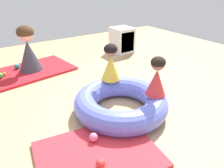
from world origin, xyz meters
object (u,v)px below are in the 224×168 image
(play_ball_orange, at_px, (4,74))
(storage_cube, at_px, (123,40))
(child_in_red, at_px, (157,77))
(adult_seated, at_px, (28,49))
(play_ball_red, at_px, (100,164))
(play_ball_teal, at_px, (17,66))
(play_ball_green, at_px, (0,76))
(child_in_yellow, at_px, (111,63))
(play_ball_blue, at_px, (115,128))
(inflatable_cushion, at_px, (121,103))
(play_ball_pink, at_px, (94,137))

(play_ball_orange, height_order, storage_cube, storage_cube)
(child_in_red, xyz_separation_m, adult_seated, (-0.90, 2.24, -0.09))
(play_ball_orange, bearing_deg, play_ball_red, -82.66)
(play_ball_teal, relative_size, play_ball_green, 1.01)
(child_in_yellow, distance_m, play_ball_blue, 0.95)
(inflatable_cushion, bearing_deg, adult_seated, 106.26)
(play_ball_blue, relative_size, storage_cube, 0.14)
(play_ball_red, relative_size, storage_cube, 0.16)
(play_ball_green, height_order, storage_cube, storage_cube)
(play_ball_orange, xyz_separation_m, play_ball_teal, (0.25, 0.20, 0.02))
(child_in_yellow, relative_size, play_ball_teal, 5.28)
(play_ball_pink, distance_m, storage_cube, 3.09)
(play_ball_teal, height_order, play_ball_blue, play_ball_teal)
(inflatable_cushion, xyz_separation_m, adult_seated, (-0.58, 1.98, 0.29))
(inflatable_cushion, distance_m, play_ball_blue, 0.45)
(child_in_red, height_order, play_ball_red, child_in_red)
(play_ball_green, bearing_deg, child_in_red, -56.29)
(inflatable_cushion, height_order, play_ball_orange, inflatable_cushion)
(inflatable_cushion, relative_size, play_ball_pink, 12.57)
(inflatable_cushion, xyz_separation_m, play_ball_blue, (-0.31, -0.32, -0.06))
(child_in_red, xyz_separation_m, play_ball_orange, (-1.36, 2.23, -0.45))
(play_ball_orange, xyz_separation_m, play_ball_blue, (0.73, -2.29, 0.01))
(play_ball_blue, xyz_separation_m, play_ball_pink, (-0.26, -0.00, 0.01))
(inflatable_cushion, height_order, child_in_yellow, child_in_yellow)
(child_in_red, distance_m, play_ball_red, 1.18)
(play_ball_red, distance_m, storage_cube, 3.42)
(child_in_red, xyz_separation_m, play_ball_teal, (-1.11, 2.43, -0.43))
(inflatable_cushion, height_order, play_ball_teal, inflatable_cushion)
(play_ball_teal, bearing_deg, child_in_yellow, -63.07)
(play_ball_teal, height_order, play_ball_pink, play_ball_teal)
(child_in_red, distance_m, child_in_yellow, 0.69)
(play_ball_red, relative_size, play_ball_pink, 0.95)
(inflatable_cushion, distance_m, play_ball_teal, 2.31)
(play_ball_red, xyz_separation_m, play_ball_blue, (0.39, 0.34, -0.00))
(adult_seated, relative_size, play_ball_green, 8.48)
(play_ball_orange, distance_m, play_ball_pink, 2.34)
(play_ball_green, height_order, play_ball_pink, same)
(play_ball_blue, bearing_deg, child_in_yellow, 59.45)
(play_ball_red, bearing_deg, play_ball_blue, 41.41)
(inflatable_cushion, bearing_deg, child_in_yellow, 74.45)
(inflatable_cushion, distance_m, play_ball_pink, 0.66)
(play_ball_green, xyz_separation_m, play_ball_blue, (0.80, -2.21, -0.01))
(play_ball_red, bearing_deg, play_ball_orange, 97.34)
(play_ball_orange, height_order, play_ball_green, play_ball_green)
(play_ball_orange, height_order, play_ball_teal, play_ball_teal)
(adult_seated, distance_m, play_ball_blue, 2.34)
(inflatable_cushion, bearing_deg, play_ball_blue, -134.42)
(inflatable_cushion, xyz_separation_m, play_ball_green, (-1.12, 1.89, -0.06))
(play_ball_orange, bearing_deg, play_ball_blue, -72.43)
(child_in_yellow, relative_size, play_ball_blue, 6.28)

